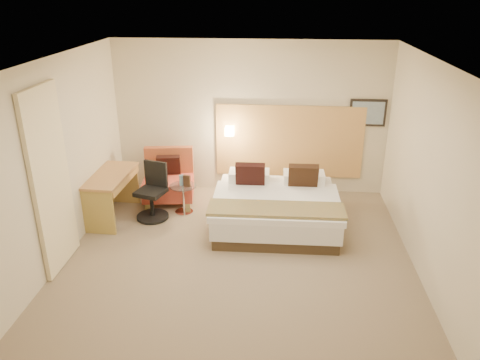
# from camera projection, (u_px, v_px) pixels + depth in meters

# --- Properties ---
(floor) EXTENTS (4.80, 5.00, 0.02)m
(floor) POSITION_uv_depth(u_px,v_px,m) (237.00, 261.00, 6.47)
(floor) COLOR #7C6A53
(floor) RESTS_ON ground
(ceiling) EXTENTS (4.80, 5.00, 0.02)m
(ceiling) POSITION_uv_depth(u_px,v_px,m) (237.00, 61.00, 5.41)
(ceiling) COLOR white
(ceiling) RESTS_ON floor
(wall_back) EXTENTS (4.80, 0.02, 2.70)m
(wall_back) POSITION_uv_depth(u_px,v_px,m) (250.00, 118.00, 8.25)
(wall_back) COLOR beige
(wall_back) RESTS_ON floor
(wall_front) EXTENTS (4.80, 0.02, 2.70)m
(wall_front) POSITION_uv_depth(u_px,v_px,m) (208.00, 288.00, 3.63)
(wall_front) COLOR beige
(wall_front) RESTS_ON floor
(wall_left) EXTENTS (0.02, 5.00, 2.70)m
(wall_left) POSITION_uv_depth(u_px,v_px,m) (54.00, 164.00, 6.13)
(wall_left) COLOR beige
(wall_left) RESTS_ON floor
(wall_right) EXTENTS (0.02, 5.00, 2.70)m
(wall_right) POSITION_uv_depth(u_px,v_px,m) (432.00, 176.00, 5.75)
(wall_right) COLOR beige
(wall_right) RESTS_ON floor
(headboard_panel) EXTENTS (2.60, 0.04, 1.30)m
(headboard_panel) POSITION_uv_depth(u_px,v_px,m) (289.00, 141.00, 8.31)
(headboard_panel) COLOR tan
(headboard_panel) RESTS_ON wall_back
(art_frame) EXTENTS (0.62, 0.03, 0.47)m
(art_frame) POSITION_uv_depth(u_px,v_px,m) (368.00, 113.00, 8.00)
(art_frame) COLOR black
(art_frame) RESTS_ON wall_back
(art_canvas) EXTENTS (0.54, 0.01, 0.39)m
(art_canvas) POSITION_uv_depth(u_px,v_px,m) (368.00, 113.00, 7.98)
(art_canvas) COLOR slate
(art_canvas) RESTS_ON wall_back
(lamp_arm) EXTENTS (0.02, 0.12, 0.02)m
(lamp_arm) POSITION_uv_depth(u_px,v_px,m) (230.00, 130.00, 8.27)
(lamp_arm) COLOR white
(lamp_arm) RESTS_ON wall_back
(lamp_shade) EXTENTS (0.15, 0.15, 0.15)m
(lamp_shade) POSITION_uv_depth(u_px,v_px,m) (230.00, 131.00, 8.21)
(lamp_shade) COLOR #FFEDC6
(lamp_shade) RESTS_ON wall_back
(curtain) EXTENTS (0.06, 0.90, 2.42)m
(curtain) POSITION_uv_depth(u_px,v_px,m) (51.00, 181.00, 5.95)
(curtain) COLOR beige
(curtain) RESTS_ON wall_left
(bottle_a) EXTENTS (0.06, 0.06, 0.18)m
(bottle_a) POSITION_uv_depth(u_px,v_px,m) (181.00, 180.00, 7.63)
(bottle_a) COLOR #7EAFC3
(bottle_a) RESTS_ON side_table
(bottle_b) EXTENTS (0.06, 0.06, 0.18)m
(bottle_b) POSITION_uv_depth(u_px,v_px,m) (182.00, 180.00, 7.65)
(bottle_b) COLOR #819AC7
(bottle_b) RESTS_ON side_table
(menu_folder) EXTENTS (0.12, 0.07, 0.19)m
(menu_folder) POSITION_uv_depth(u_px,v_px,m) (187.00, 181.00, 7.58)
(menu_folder) COLOR #392417
(menu_folder) RESTS_ON side_table
(bed) EXTENTS (1.97, 1.89, 0.94)m
(bed) POSITION_uv_depth(u_px,v_px,m) (276.00, 206.00, 7.36)
(bed) COLOR #3B2D1D
(bed) RESTS_ON floor
(lounge_chair) EXTENTS (0.94, 0.85, 0.90)m
(lounge_chair) POSITION_uv_depth(u_px,v_px,m) (169.00, 181.00, 8.18)
(lounge_chair) COLOR tan
(lounge_chair) RESTS_ON floor
(side_table) EXTENTS (0.54, 0.54, 0.49)m
(side_table) POSITION_uv_depth(u_px,v_px,m) (183.00, 198.00, 7.73)
(side_table) COLOR silver
(side_table) RESTS_ON floor
(desk) EXTENTS (0.60, 1.23, 0.75)m
(desk) POSITION_uv_depth(u_px,v_px,m) (112.00, 184.00, 7.46)
(desk) COLOR #AA7842
(desk) RESTS_ON floor
(desk_chair) EXTENTS (0.65, 0.65, 0.92)m
(desk_chair) POSITION_uv_depth(u_px,v_px,m) (153.00, 196.00, 7.54)
(desk_chair) COLOR black
(desk_chair) RESTS_ON floor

